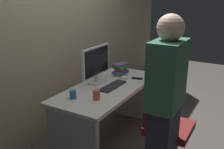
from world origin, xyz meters
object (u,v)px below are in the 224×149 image
Objects in this scene: mouse at (124,78)px; cup_near_keyboard at (96,95)px; person_at_desk at (165,108)px; office_chair at (164,129)px; keyboard at (113,86)px; cup_by_monitor at (73,94)px; monitor at (96,63)px; cell_phone at (137,78)px; desk at (108,102)px; book_stack at (120,69)px.

cup_near_keyboard is at bearing -175.73° from mouse.
mouse is (0.81, 0.81, -0.10)m from person_at_desk.
office_chair is 0.77m from keyboard.
monitor is at bearing 5.65° from cup_by_monitor.
keyboard is 0.43m from cell_phone.
desk is at bearing 139.93° from cell_phone.
mouse is 0.74m from cup_near_keyboard.
keyboard is 0.47m from book_stack.
office_chair is at bearing -124.83° from book_stack.
person_at_desk is 1.16m from monitor.
desk is 0.50m from cell_phone.
cell_phone is (0.82, -0.09, -0.05)m from cup_near_keyboard.
keyboard is 0.32m from mouse.
book_stack is (0.86, 0.18, 0.03)m from cup_near_keyboard.
monitor is 1.26× the size of keyboard.
person_at_desk reaches higher than cell_phone.
office_chair is at bearing -149.04° from cell_phone.
desk is at bearing 80.08° from office_chair.
cup_near_keyboard is 0.71× the size of cell_phone.
monitor is 0.57m from cup_by_monitor.
cup_by_monitor reaches higher than desk.
keyboard is (0.48, 0.80, -0.10)m from person_at_desk.
desk is 16.76× the size of cup_by_monitor.
person_at_desk is (-0.35, -0.10, 0.41)m from office_chair.
book_stack is (0.93, 0.94, -0.03)m from person_at_desk.
office_chair is 1.74× the size of monitor.
keyboard is at bearing -94.69° from monitor.
desk is at bearing 91.41° from keyboard.
person_at_desk is at bearing -158.43° from cell_phone.
cell_phone is (-0.04, -0.27, -0.07)m from book_stack.
office_chair is 0.90m from mouse.
mouse is 0.69× the size of cell_phone.
desk is 0.77m from office_chair.
desk is 0.51m from monitor.
office_chair is at bearing -99.19° from monitor.
cell_phone is (0.09, -0.14, -0.01)m from mouse.
book_stack is (0.45, 0.08, 0.30)m from desk.
office_chair is (-0.13, -0.76, -0.08)m from desk.
person_at_desk is at bearing -134.84° from book_stack.
cup_by_monitor is at bearing 91.64° from person_at_desk.
book_stack reaches higher than cell_phone.
monitor is at bearing 87.20° from keyboard.
mouse is at bearing -135.20° from book_stack.
monitor is 0.60m from cell_phone.
book_stack is (0.58, 0.83, 0.38)m from office_chair.
monitor reaches higher than cup_near_keyboard.
desk is 0.40m from mouse.
mouse is 0.98× the size of cup_near_keyboard.
monitor is at bearing 143.11° from mouse.
cell_phone is (0.41, -0.13, -0.01)m from keyboard.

